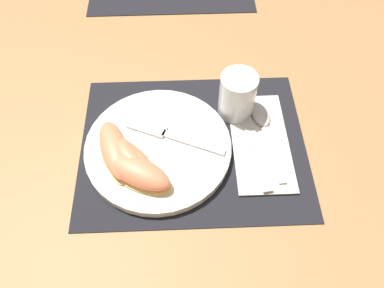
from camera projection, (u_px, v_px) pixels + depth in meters
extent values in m
plane|color=#A37547|center=(193.00, 145.00, 0.69)|extent=(3.00, 3.00, 0.00)
cube|color=black|center=(193.00, 145.00, 0.69)|extent=(0.41, 0.32, 0.00)
cylinder|color=white|center=(158.00, 148.00, 0.67)|extent=(0.26, 0.26, 0.02)
cylinder|color=silver|center=(237.00, 95.00, 0.69)|extent=(0.07, 0.07, 0.09)
cylinder|color=orange|center=(236.00, 104.00, 0.71)|extent=(0.06, 0.06, 0.04)
cube|color=silver|center=(260.00, 140.00, 0.69)|extent=(0.10, 0.22, 0.00)
cube|color=#BCBCC1|center=(261.00, 169.00, 0.65)|extent=(0.03, 0.09, 0.01)
cube|color=#BCBCC1|center=(246.00, 118.00, 0.71)|extent=(0.03, 0.14, 0.01)
cube|color=#BCBCC1|center=(273.00, 154.00, 0.67)|extent=(0.03, 0.12, 0.01)
ellipsoid|color=#BCBCC1|center=(261.00, 114.00, 0.71)|extent=(0.04, 0.07, 0.01)
cube|color=#BCBCC1|center=(196.00, 143.00, 0.66)|extent=(0.11, 0.06, 0.00)
cube|color=#BCBCC1|center=(147.00, 127.00, 0.68)|extent=(0.08, 0.05, 0.00)
ellipsoid|color=#F4DB84|center=(116.00, 154.00, 0.65)|extent=(0.09, 0.14, 0.01)
ellipsoid|color=#F4845B|center=(115.00, 150.00, 0.64)|extent=(0.08, 0.13, 0.04)
ellipsoid|color=#F4DB84|center=(130.00, 162.00, 0.64)|extent=(0.10, 0.12, 0.01)
ellipsoid|color=#F4845B|center=(129.00, 157.00, 0.63)|extent=(0.10, 0.11, 0.04)
ellipsoid|color=#F4DB84|center=(135.00, 163.00, 0.64)|extent=(0.10, 0.11, 0.01)
ellipsoid|color=#F4845B|center=(134.00, 160.00, 0.63)|extent=(0.10, 0.10, 0.03)
ellipsoid|color=#F4DB84|center=(139.00, 176.00, 0.63)|extent=(0.13, 0.11, 0.01)
ellipsoid|color=#F4845B|center=(138.00, 172.00, 0.61)|extent=(0.13, 0.10, 0.04)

